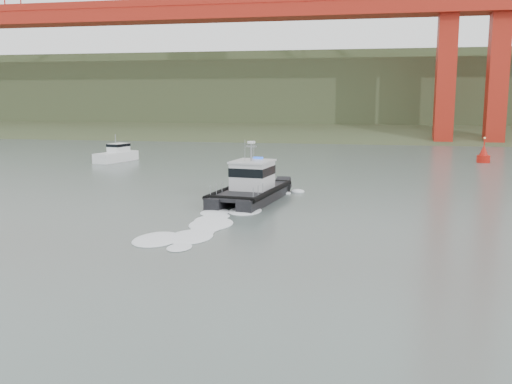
# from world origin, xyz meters

# --- Properties ---
(ground) EXTENTS (400.00, 400.00, 0.00)m
(ground) POSITION_xyz_m (0.00, 0.00, 0.00)
(ground) COLOR #4B5955
(ground) RESTS_ON ground
(headlands) EXTENTS (500.00, 105.36, 27.12)m
(headlands) POSITION_xyz_m (0.00, 125.50, 7.05)
(headlands) COLOR #3F4D2C
(headlands) RESTS_ON ground
(patrol_boat) EXTENTS (4.61, 9.78, 4.57)m
(patrol_boat) POSITION_xyz_m (-2.14, 16.40, 1.15)
(patrol_boat) COLOR black
(patrol_boat) RESTS_ON ground
(motorboat) EXTENTS (3.47, 6.45, 3.37)m
(motorboat) POSITION_xyz_m (-23.62, 39.49, 0.84)
(motorboat) COLOR white
(motorboat) RESTS_ON ground
(nav_buoy) EXTENTS (1.54, 1.54, 3.20)m
(nav_buoy) POSITION_xyz_m (19.54, 46.95, 0.84)
(nav_buoy) COLOR #B6150C
(nav_buoy) RESTS_ON ground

